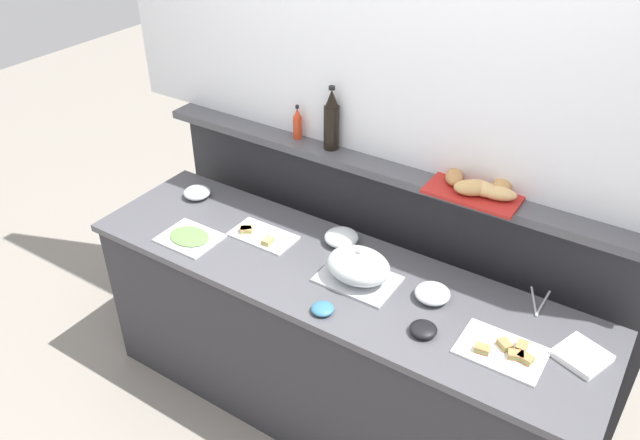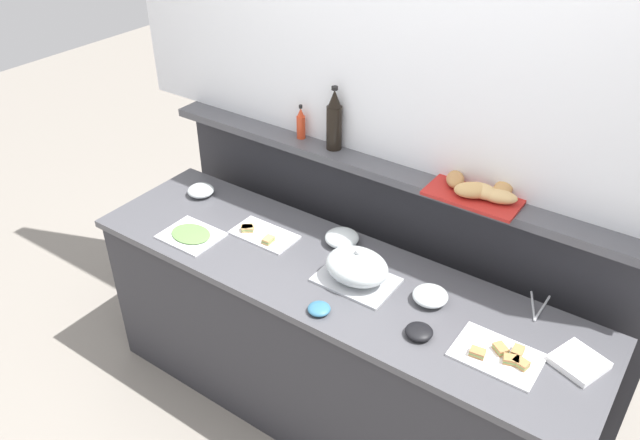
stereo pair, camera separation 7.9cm
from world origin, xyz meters
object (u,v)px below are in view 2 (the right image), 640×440
serving_cloche (357,268)px  glass_bowl_small (342,238)px  wine_bottle_dark (334,121)px  glass_bowl_large (430,296)px  cold_cuts_platter (191,235)px  hot_sauce_bottle (301,124)px  sandwich_platter_rear (262,234)px  glass_bowl_medium (201,191)px  condiment_bowl_red (319,309)px  sandwich_platter_front (499,355)px  bread_basket (480,191)px  condiment_bowl_dark (419,332)px  napkin_stack (579,362)px  serving_tongs (537,308)px

serving_cloche → glass_bowl_small: 0.29m
wine_bottle_dark → glass_bowl_large: bearing=-27.1°
cold_cuts_platter → hot_sauce_bottle: 0.76m
glass_bowl_large → glass_bowl_small: bearing=165.4°
sandwich_platter_rear → glass_bowl_medium: size_ratio=2.24×
wine_bottle_dark → hot_sauce_bottle: size_ratio=1.80×
condiment_bowl_red → glass_bowl_large: bearing=43.1°
condiment_bowl_red → cold_cuts_platter: bearing=173.8°
wine_bottle_dark → condiment_bowl_red: bearing=-60.1°
glass_bowl_medium → sandwich_platter_front: bearing=-7.1°
bread_basket → hot_sauce_bottle: bearing=178.3°
condiment_bowl_dark → condiment_bowl_red: condiment_bowl_dark is taller
sandwich_platter_front → hot_sauce_bottle: hot_sauce_bottle is taller
glass_bowl_medium → condiment_bowl_dark: glass_bowl_medium is taller
hot_sauce_bottle → bread_basket: (0.96, -0.03, -0.04)m
napkin_stack → serving_cloche: bearing=-176.5°
glass_bowl_large → condiment_bowl_dark: size_ratio=1.36×
condiment_bowl_dark → wine_bottle_dark: (-0.80, 0.59, 0.46)m
serving_tongs → napkin_stack: napkin_stack is taller
wine_bottle_dark → serving_tongs: bearing=-8.5°
sandwich_platter_front → bread_basket: size_ratio=0.81×
sandwich_platter_rear → condiment_bowl_red: bearing=-28.1°
cold_cuts_platter → serving_tongs: 1.60m
glass_bowl_large → condiment_bowl_red: (-0.34, -0.32, -0.01)m
sandwich_platter_front → cold_cuts_platter: 1.52m
glass_bowl_small → wine_bottle_dark: wine_bottle_dark is taller
condiment_bowl_red → wine_bottle_dark: size_ratio=0.30×
cold_cuts_platter → glass_bowl_small: glass_bowl_small is taller
glass_bowl_medium → napkin_stack: size_ratio=0.83×
sandwich_platter_front → serving_cloche: (-0.68, 0.08, 0.06)m
cold_cuts_platter → glass_bowl_medium: glass_bowl_medium is taller
glass_bowl_medium → hot_sauce_bottle: bearing=34.3°
sandwich_platter_front → sandwich_platter_rear: size_ratio=1.02×
sandwich_platter_front → cold_cuts_platter: sandwich_platter_front is taller
sandwich_platter_front → glass_bowl_large: (-0.36, 0.14, 0.02)m
glass_bowl_small → condiment_bowl_dark: 0.68m
wine_bottle_dark → sandwich_platter_front: bearing=-25.2°
serving_cloche → condiment_bowl_red: 0.26m
condiment_bowl_dark → bread_basket: bread_basket is taller
glass_bowl_small → napkin_stack: size_ratio=0.95×
serving_cloche → napkin_stack: bearing=3.5°
cold_cuts_platter → condiment_bowl_dark: size_ratio=2.49×
sandwich_platter_rear → glass_bowl_large: glass_bowl_large is taller
wine_bottle_dark → bread_basket: bearing=-2.1°
condiment_bowl_dark → bread_basket: (-0.04, 0.56, 0.35)m
hot_sauce_bottle → glass_bowl_medium: bearing=-145.7°
condiment_bowl_red → napkin_stack: (0.95, 0.31, -0.00)m
glass_bowl_small → hot_sauce_bottle: (-0.41, 0.24, 0.39)m
sandwich_platter_rear → condiment_bowl_red: (0.54, -0.29, 0.01)m
sandwich_platter_front → glass_bowl_medium: size_ratio=2.29×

